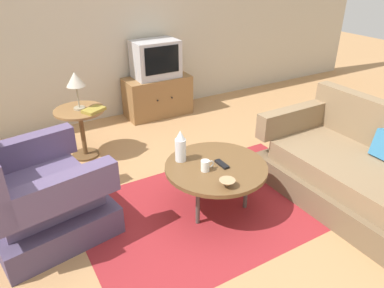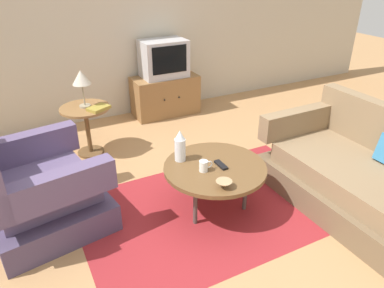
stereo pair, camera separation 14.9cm
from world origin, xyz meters
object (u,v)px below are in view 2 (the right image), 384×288
at_px(bowl, 224,184).
at_px(mug, 204,166).
at_px(armchair, 37,193).
at_px(book, 99,108).
at_px(coffee_table, 215,169).
at_px(television, 164,58).
at_px(tv_remote_dark, 221,165).
at_px(couch, 361,177).
at_px(side_table, 86,120).
at_px(vase, 180,146).
at_px(tv_stand, 165,95).
at_px(table_lamp, 81,79).

bearing_deg(bowl, mug, 93.57).
distance_m(armchair, book, 1.23).
relative_size(coffee_table, television, 1.46).
bearing_deg(tv_remote_dark, armchair, -108.93).
xyz_separation_m(couch, side_table, (-1.91, 2.07, 0.12)).
distance_m(coffee_table, tv_remote_dark, 0.06).
height_order(armchair, mug, armchair).
xyz_separation_m(couch, vase, (-1.39, 0.77, 0.28)).
height_order(coffee_table, mug, mug).
height_order(tv_stand, tv_remote_dark, tv_stand).
distance_m(table_lamp, tv_remote_dark, 1.79).
height_order(coffee_table, vase, vase).
xyz_separation_m(table_lamp, book, (0.11, -0.15, -0.29)).
bearing_deg(armchair, tv_stand, 123.37).
relative_size(television, vase, 2.11).
relative_size(armchair, television, 1.76).
xyz_separation_m(coffee_table, book, (-0.62, 1.39, 0.17)).
bearing_deg(vase, tv_stand, 70.14).
distance_m(coffee_table, television, 2.31).
height_order(armchair, book, armchair).
height_order(tv_stand, mug, tv_stand).
distance_m(coffee_table, mug, 0.14).
xyz_separation_m(tv_stand, table_lamp, (-1.23, -0.67, 0.60)).
height_order(coffee_table, book, book).
distance_m(couch, tv_stand, 2.83).
xyz_separation_m(couch, television, (-0.68, 2.77, 0.50)).
xyz_separation_m(side_table, table_lamp, (0.01, 0.01, 0.47)).
height_order(mug, bowl, mug).
xyz_separation_m(couch, table_lamp, (-1.90, 2.08, 0.59)).
relative_size(mug, bowl, 0.95).
relative_size(couch, vase, 5.82).
bearing_deg(armchair, table_lamp, 138.90).
bearing_deg(vase, television, 70.27).
bearing_deg(side_table, coffee_table, -64.20).
distance_m(couch, table_lamp, 2.88).
distance_m(couch, vase, 1.62).
bearing_deg(television, bowl, -103.37).
distance_m(tv_stand, book, 1.42).
xyz_separation_m(tv_remote_dark, book, (-0.66, 1.41, 0.14)).
relative_size(mug, tv_remote_dark, 0.78).
relative_size(television, book, 2.27).
bearing_deg(side_table, bowl, -70.88).
xyz_separation_m(bowl, book, (-0.52, 1.69, 0.12)).
height_order(side_table, mug, side_table).
distance_m(side_table, tv_remote_dark, 1.74).
relative_size(television, table_lamp, 1.49).
relative_size(side_table, tv_stand, 0.63).
bearing_deg(tv_stand, mug, -105.49).
distance_m(tv_remote_dark, book, 1.56).
xyz_separation_m(table_lamp, mug, (0.61, -1.56, -0.39)).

